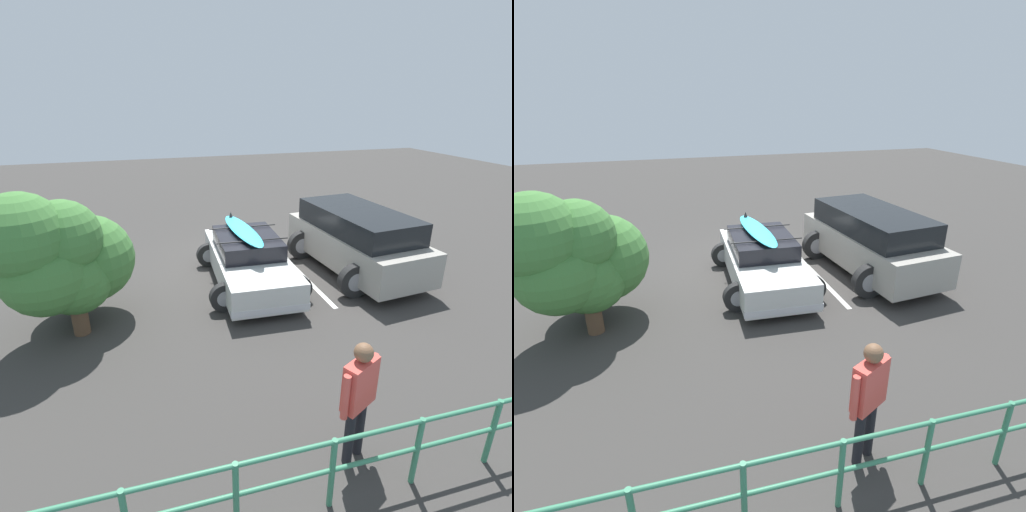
# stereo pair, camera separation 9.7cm
# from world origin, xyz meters

# --- Properties ---
(ground_plane) EXTENTS (44.00, 44.00, 0.02)m
(ground_plane) POSITION_xyz_m (0.00, 0.00, -0.01)
(ground_plane) COLOR #383533
(ground_plane) RESTS_ON ground
(parking_stripe) EXTENTS (0.12, 3.82, 0.00)m
(parking_stripe) POSITION_xyz_m (-1.43, 0.74, 0.00)
(parking_stripe) COLOR silver
(parking_stripe) RESTS_ON ground
(sedan_car) EXTENTS (2.52, 4.28, 1.50)m
(sedan_car) POSITION_xyz_m (0.05, 0.70, 0.60)
(sedan_car) COLOR silver
(sedan_car) RESTS_ON ground
(suv_car) EXTENTS (2.87, 4.65, 1.70)m
(suv_car) POSITION_xyz_m (-2.90, 0.83, 0.89)
(suv_car) COLOR #9E998E
(suv_car) RESTS_ON ground
(person_bystander) EXTENTS (0.63, 0.40, 1.77)m
(person_bystander) POSITION_xyz_m (0.26, 6.27, 1.06)
(person_bystander) COLOR black
(person_bystander) RESTS_ON ground
(railing_fence) EXTENTS (7.82, 0.31, 1.00)m
(railing_fence) POSITION_xyz_m (1.41, 6.77, 0.64)
(railing_fence) COLOR #387F5B
(railing_fence) RESTS_ON ground
(bush_near_left) EXTENTS (2.58, 2.58, 2.98)m
(bush_near_left) POSITION_xyz_m (4.04, 1.79, 1.46)
(bush_near_left) COLOR brown
(bush_near_left) RESTS_ON ground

